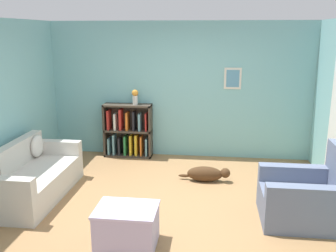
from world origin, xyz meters
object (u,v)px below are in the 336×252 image
at_px(dog, 207,174).
at_px(vase, 135,96).
at_px(bookshelf, 128,132).
at_px(recliner_chair, 310,197).
at_px(coffee_table, 127,225).
at_px(couch, 30,178).

bearing_deg(dog, vase, 141.49).
bearing_deg(bookshelf, recliner_chair, -38.31).
height_order(coffee_table, dog, coffee_table).
distance_m(couch, recliner_chair, 3.94).
distance_m(couch, vase, 2.51).
bearing_deg(vase, coffee_table, -80.17).
xyz_separation_m(coffee_table, vase, (-0.54, 3.14, 0.96)).
relative_size(recliner_chair, coffee_table, 1.54).
xyz_separation_m(bookshelf, vase, (0.16, -0.02, 0.71)).
relative_size(couch, recliner_chair, 1.68).
height_order(couch, coffee_table, couch).
xyz_separation_m(bookshelf, coffee_table, (0.71, -3.16, -0.25)).
bearing_deg(recliner_chair, vase, 140.31).
xyz_separation_m(bookshelf, dog, (1.58, -1.14, -0.36)).
bearing_deg(couch, coffee_table, -32.99).
xyz_separation_m(couch, bookshelf, (1.01, 2.04, 0.20)).
bearing_deg(recliner_chair, bookshelf, 141.69).
bearing_deg(coffee_table, couch, 147.01).
xyz_separation_m(recliner_chair, coffee_table, (-2.21, -0.86, -0.09)).
distance_m(recliner_chair, dog, 1.79).
distance_m(bookshelf, coffee_table, 3.25).
distance_m(bookshelf, dog, 1.98).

